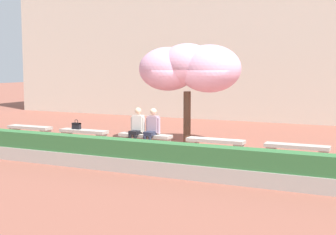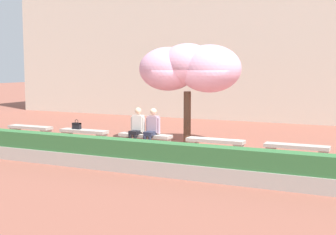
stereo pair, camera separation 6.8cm
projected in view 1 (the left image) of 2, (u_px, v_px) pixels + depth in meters
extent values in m
plane|color=#8E5142|center=(179.00, 151.00, 14.60)|extent=(100.00, 100.00, 0.00)
cube|color=beige|center=(264.00, 33.00, 23.58)|extent=(28.00, 4.00, 8.58)
cube|color=#ADA89E|center=(30.00, 127.00, 17.10)|extent=(1.78, 0.43, 0.10)
cube|color=#ADA89E|center=(15.00, 132.00, 17.42)|extent=(0.24, 0.34, 0.35)
cube|color=#ADA89E|center=(46.00, 135.00, 16.82)|extent=(0.24, 0.34, 0.35)
cube|color=#ADA89E|center=(84.00, 131.00, 16.08)|extent=(1.78, 0.43, 0.10)
cube|color=#ADA89E|center=(67.00, 136.00, 16.41)|extent=(0.24, 0.34, 0.35)
cube|color=#ADA89E|center=(102.00, 139.00, 15.81)|extent=(0.24, 0.34, 0.35)
cube|color=#ADA89E|center=(145.00, 136.00, 15.06)|extent=(1.78, 0.43, 0.10)
cube|color=#ADA89E|center=(126.00, 141.00, 15.39)|extent=(0.24, 0.34, 0.35)
cube|color=#ADA89E|center=(165.00, 144.00, 14.79)|extent=(0.24, 0.34, 0.35)
cube|color=#ADA89E|center=(216.00, 141.00, 14.05)|extent=(1.78, 0.43, 0.10)
cube|color=#ADA89E|center=(193.00, 146.00, 14.37)|extent=(0.24, 0.34, 0.35)
cube|color=#ADA89E|center=(239.00, 150.00, 13.77)|extent=(0.24, 0.34, 0.35)
cube|color=#ADA89E|center=(297.00, 146.00, 13.03)|extent=(1.78, 0.43, 0.10)
cube|color=#ADA89E|center=(271.00, 152.00, 13.35)|extent=(0.24, 0.34, 0.35)
cube|color=#ADA89E|center=(323.00, 156.00, 12.75)|extent=(0.24, 0.34, 0.35)
cube|color=black|center=(129.00, 148.00, 14.87)|extent=(0.11, 0.22, 0.06)
cylinder|color=black|center=(130.00, 141.00, 14.91)|extent=(0.10, 0.10, 0.42)
cube|color=black|center=(134.00, 149.00, 14.80)|extent=(0.11, 0.22, 0.06)
cylinder|color=black|center=(135.00, 142.00, 14.83)|extent=(0.10, 0.10, 0.42)
cube|color=black|center=(135.00, 132.00, 15.01)|extent=(0.29, 0.41, 0.12)
cube|color=silver|center=(138.00, 123.00, 15.18)|extent=(0.35, 0.23, 0.54)
sphere|color=beige|center=(138.00, 111.00, 15.13)|extent=(0.21, 0.21, 0.21)
cylinder|color=silver|center=(132.00, 124.00, 15.25)|extent=(0.09, 0.09, 0.50)
cylinder|color=silver|center=(144.00, 125.00, 15.08)|extent=(0.09, 0.09, 0.50)
cube|color=black|center=(144.00, 149.00, 14.65)|extent=(0.11, 0.22, 0.06)
cylinder|color=#23283D|center=(145.00, 142.00, 14.68)|extent=(0.10, 0.10, 0.42)
cube|color=black|center=(149.00, 150.00, 14.57)|extent=(0.11, 0.22, 0.06)
cylinder|color=#23283D|center=(150.00, 143.00, 14.60)|extent=(0.10, 0.10, 0.42)
cube|color=#23283D|center=(150.00, 133.00, 14.77)|extent=(0.29, 0.41, 0.12)
cube|color=#B293A8|center=(153.00, 124.00, 14.94)|extent=(0.35, 0.23, 0.54)
sphere|color=beige|center=(153.00, 112.00, 14.90)|extent=(0.21, 0.21, 0.21)
cylinder|color=#B293A8|center=(147.00, 125.00, 15.02)|extent=(0.09, 0.09, 0.50)
cylinder|color=#B293A8|center=(159.00, 126.00, 14.83)|extent=(0.09, 0.09, 0.50)
cube|color=black|center=(76.00, 126.00, 16.23)|extent=(0.30, 0.14, 0.22)
cube|color=black|center=(76.00, 123.00, 16.21)|extent=(0.30, 0.15, 0.04)
torus|color=black|center=(76.00, 121.00, 16.21)|extent=(0.14, 0.02, 0.14)
cylinder|color=#513828|center=(187.00, 117.00, 16.00)|extent=(0.25, 0.25, 1.77)
ellipsoid|color=#EAA8C6|center=(187.00, 64.00, 15.80)|extent=(1.86, 1.72, 1.40)
ellipsoid|color=#EAA8C6|center=(168.00, 69.00, 16.10)|extent=(2.00, 1.93, 1.50)
ellipsoid|color=#EAA8C6|center=(209.00, 69.00, 15.69)|extent=(2.14, 2.09, 1.61)
cube|color=#ADA89E|center=(128.00, 164.00, 11.73)|extent=(15.99, 0.50, 0.36)
cube|color=#336B38|center=(128.00, 148.00, 11.68)|extent=(15.89, 0.44, 0.44)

